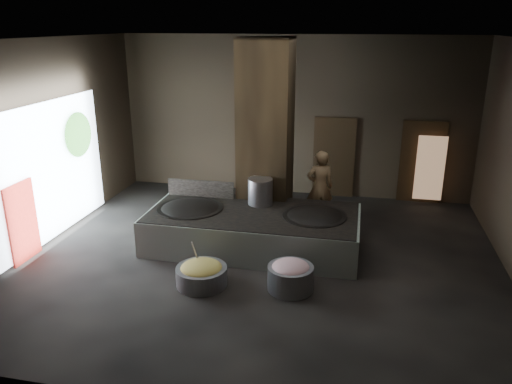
% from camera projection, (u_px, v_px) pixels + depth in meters
% --- Properties ---
extents(floor, '(10.00, 9.00, 0.10)m').
position_uv_depth(floor, '(262.00, 260.00, 10.74)').
color(floor, black).
rests_on(floor, ground).
extents(ceiling, '(10.00, 9.00, 0.10)m').
position_uv_depth(ceiling, '(263.00, 37.00, 9.25)').
color(ceiling, black).
rests_on(ceiling, back_wall).
extents(back_wall, '(10.00, 0.10, 4.50)m').
position_uv_depth(back_wall, '(294.00, 117.00, 14.21)').
color(back_wall, black).
rests_on(back_wall, ground).
extents(front_wall, '(10.00, 0.10, 4.50)m').
position_uv_depth(front_wall, '(185.00, 255.00, 5.79)').
color(front_wall, black).
rests_on(front_wall, ground).
extents(left_wall, '(0.10, 9.00, 4.50)m').
position_uv_depth(left_wall, '(38.00, 144.00, 11.00)').
color(left_wall, black).
rests_on(left_wall, ground).
extents(pillar, '(1.20, 1.20, 4.50)m').
position_uv_depth(pillar, '(266.00, 136.00, 11.81)').
color(pillar, black).
rests_on(pillar, ground).
extents(hearth_platform, '(4.66, 2.24, 0.81)m').
position_uv_depth(hearth_platform, '(253.00, 230.00, 11.15)').
color(hearth_platform, silver).
rests_on(hearth_platform, ground).
extents(platform_cap, '(4.55, 2.19, 0.03)m').
position_uv_depth(platform_cap, '(253.00, 213.00, 11.02)').
color(platform_cap, black).
rests_on(platform_cap, hearth_platform).
extents(wok_left, '(1.47, 1.47, 0.40)m').
position_uv_depth(wok_left, '(190.00, 211.00, 11.28)').
color(wok_left, black).
rests_on(wok_left, hearth_platform).
extents(wok_left_rim, '(1.50, 1.50, 0.05)m').
position_uv_depth(wok_left_rim, '(190.00, 208.00, 11.26)').
color(wok_left_rim, black).
rests_on(wok_left_rim, hearth_platform).
extents(wok_right, '(1.37, 1.37, 0.38)m').
position_uv_depth(wok_right, '(314.00, 219.00, 10.82)').
color(wok_right, black).
rests_on(wok_right, hearth_platform).
extents(wok_right_rim, '(1.40, 1.40, 0.05)m').
position_uv_depth(wok_right_rim, '(314.00, 216.00, 10.80)').
color(wok_right_rim, black).
rests_on(wok_right_rim, hearth_platform).
extents(stock_pot, '(0.57, 0.57, 0.61)m').
position_uv_depth(stock_pot, '(260.00, 191.00, 11.42)').
color(stock_pot, '#A6A7AE').
rests_on(stock_pot, hearth_platform).
extents(splash_guard, '(1.62, 0.06, 0.40)m').
position_uv_depth(splash_guard, '(201.00, 189.00, 11.93)').
color(splash_guard, black).
rests_on(splash_guard, hearth_platform).
extents(cook, '(0.78, 0.62, 1.84)m').
position_uv_depth(cook, '(320.00, 187.00, 12.40)').
color(cook, '#96744C').
rests_on(cook, ground).
extents(veg_basin, '(1.28, 1.28, 0.36)m').
position_uv_depth(veg_basin, '(202.00, 276.00, 9.59)').
color(veg_basin, slate).
rests_on(veg_basin, ground).
extents(veg_fill, '(0.81, 0.81, 0.25)m').
position_uv_depth(veg_fill, '(201.00, 268.00, 9.53)').
color(veg_fill, '#8BA650').
rests_on(veg_fill, veg_basin).
extents(ladle, '(0.05, 0.39, 0.70)m').
position_uv_depth(ladle, '(196.00, 254.00, 9.64)').
color(ladle, '#A6A7AE').
rests_on(ladle, veg_basin).
extents(meat_basin, '(0.98, 0.98, 0.48)m').
position_uv_depth(meat_basin, '(290.00, 278.00, 9.39)').
color(meat_basin, slate).
rests_on(meat_basin, ground).
extents(meat_fill, '(0.72, 0.72, 0.28)m').
position_uv_depth(meat_fill, '(291.00, 268.00, 9.33)').
color(meat_fill, '#B96F7E').
rests_on(meat_fill, meat_basin).
extents(doorway_near, '(1.18, 0.08, 2.38)m').
position_uv_depth(doorway_near, '(334.00, 159.00, 14.25)').
color(doorway_near, black).
rests_on(doorway_near, ground).
extents(doorway_near_glow, '(0.83, 0.04, 1.96)m').
position_uv_depth(doorway_near_glow, '(326.00, 159.00, 14.42)').
color(doorway_near_glow, '#8C6647').
rests_on(doorway_near_glow, ground).
extents(doorway_far, '(1.18, 0.08, 2.38)m').
position_uv_depth(doorway_far, '(421.00, 164.00, 13.77)').
color(doorway_far, black).
rests_on(doorway_far, ground).
extents(doorway_far_glow, '(0.75, 0.04, 1.78)m').
position_uv_depth(doorway_far_glow, '(430.00, 168.00, 13.50)').
color(doorway_far_glow, '#8C6647').
rests_on(doorway_far_glow, ground).
extents(left_opening, '(0.04, 4.20, 3.10)m').
position_uv_depth(left_opening, '(51.00, 170.00, 11.37)').
color(left_opening, white).
rests_on(left_opening, ground).
extents(pavilion_sliver, '(0.05, 0.90, 1.70)m').
position_uv_depth(pavilion_sliver, '(23.00, 222.00, 10.40)').
color(pavilion_sliver, maroon).
rests_on(pavilion_sliver, ground).
extents(tree_silhouette, '(0.28, 1.10, 1.10)m').
position_uv_depth(tree_silhouette, '(78.00, 135.00, 12.18)').
color(tree_silhouette, '#194714').
rests_on(tree_silhouette, left_opening).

